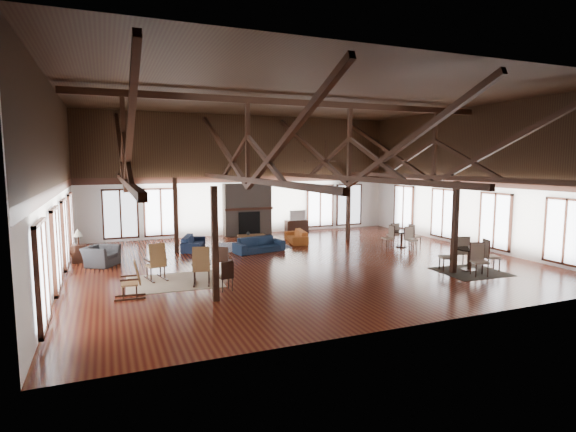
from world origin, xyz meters
name	(u,v)px	position (x,y,z in m)	size (l,w,h in m)	color
floor	(301,261)	(0.00, 0.00, 0.00)	(16.00, 16.00, 0.00)	#5B2613
ceiling	(301,96)	(0.00, 0.00, 6.00)	(16.00, 14.00, 0.02)	black
wall_back	(245,175)	(0.00, 7.00, 3.00)	(16.00, 0.02, 6.00)	white
wall_front	(429,192)	(0.00, -7.00, 3.00)	(16.00, 0.02, 6.00)	white
wall_left	(54,185)	(-8.00, 0.00, 3.00)	(0.02, 14.00, 6.00)	white
wall_right	(471,178)	(8.00, 0.00, 3.00)	(0.02, 14.00, 6.00)	white
roof_truss	(301,152)	(0.00, 0.00, 4.03)	(15.60, 14.07, 3.14)	black
post_grid	(301,221)	(0.00, 0.00, 1.52)	(8.16, 7.16, 3.05)	black
fireplace	(247,210)	(0.00, 6.67, 1.29)	(2.50, 0.69, 2.60)	#64564C
ceiling_fan	(326,160)	(0.50, -1.00, 3.73)	(1.60, 1.60, 0.75)	black
sofa_navy_front	(259,245)	(-0.86, 2.28, 0.30)	(2.08, 0.81, 0.61)	#142239
sofa_navy_left	(193,242)	(-3.24, 3.89, 0.29)	(0.76, 1.96, 0.57)	#15203B
sofa_orange	(296,236)	(1.44, 3.78, 0.28)	(0.74, 1.90, 0.55)	#AD5721
coffee_table	(252,236)	(-0.70, 3.77, 0.41)	(1.27, 0.74, 0.46)	brown
vase	(248,233)	(-0.83, 3.86, 0.55)	(0.17, 0.17, 0.18)	#B2B2B2
armchair	(101,256)	(-6.84, 2.05, 0.35)	(1.08, 0.95, 0.70)	#2A2A2C
side_table_lamp	(79,250)	(-7.60, 2.98, 0.47)	(0.49, 0.49, 1.25)	black
rocking_chair_a	(157,263)	(-5.22, -0.75, 0.55)	(0.68, 1.00, 1.18)	olive
rocking_chair_b	(201,267)	(-4.03, -1.77, 0.55)	(0.68, 0.99, 1.17)	olive
rocking_chair_c	(133,280)	(-6.00, -2.40, 0.48)	(0.82, 0.49, 1.03)	olive
side_chair_a	(224,258)	(-3.06, -0.66, 0.52)	(0.53, 0.53, 0.90)	black
side_chair_b	(226,274)	(-3.52, -2.75, 0.51)	(0.41, 0.41, 0.88)	black
cafe_table_near	(470,255)	(4.74, -3.44, 0.53)	(2.04, 2.04, 1.05)	black
cafe_table_far	(402,236)	(5.21, 0.97, 0.47)	(1.82, 1.82, 0.95)	black
cup_near	(470,247)	(4.74, -3.45, 0.81)	(0.13, 0.13, 0.10)	#B2B2B2
cup_far	(405,230)	(5.30, 0.87, 0.74)	(0.14, 0.14, 0.11)	#B2B2B2
tv_console	(297,226)	(2.74, 6.75, 0.30)	(1.21, 0.45, 0.60)	black
television	(297,215)	(2.76, 6.75, 0.87)	(0.93, 0.12, 0.53)	#B2B2B2
rug_tan	(174,282)	(-4.76, -1.16, 0.01)	(2.81, 2.20, 0.01)	tan
rug_navy	(253,246)	(-0.68, 3.70, 0.01)	(2.97, 2.22, 0.01)	#181943
rug_dark	(470,272)	(4.64, -3.62, 0.01)	(2.09, 1.90, 0.01)	black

